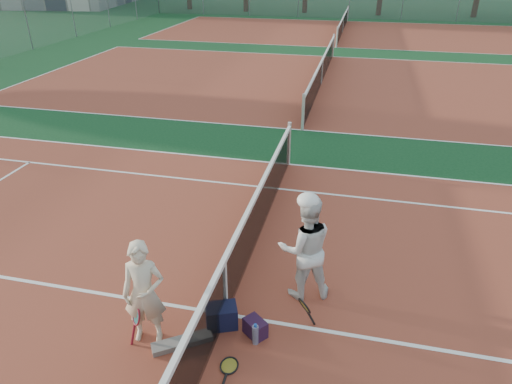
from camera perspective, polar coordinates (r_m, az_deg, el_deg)
ground at (r=6.96m, az=-3.73°, el=-15.05°), size 130.00×130.00×0.00m
court_main at (r=6.95m, az=-3.73°, el=-15.03°), size 23.77×10.97×0.01m
court_far_a at (r=19.01m, az=8.15°, el=13.24°), size 23.77×10.97×0.01m
court_far_b at (r=32.23m, az=10.75°, el=19.03°), size 23.77×10.97×0.01m
net_main at (r=6.62m, az=-3.86°, el=-11.82°), size 0.10×10.98×1.02m
net_far_a at (r=18.89m, az=8.25°, el=14.72°), size 0.10×10.98×1.02m
net_far_b at (r=32.16m, az=10.83°, el=19.92°), size 0.10×10.98×1.02m
player_a at (r=6.27m, az=-13.81°, el=-12.19°), size 0.63×0.48×1.55m
player_b at (r=6.83m, az=6.19°, el=-6.98°), size 0.98×0.87×1.69m
racket_red at (r=6.56m, az=-14.57°, el=-15.78°), size 0.32×0.32×0.59m
racket_black_held at (r=6.57m, az=6.01°, el=-14.98°), size 0.39×0.39×0.56m
racket_spare at (r=6.28m, az=-3.37°, el=-20.85°), size 0.28×0.60×0.03m
sports_bag_navy at (r=6.69m, az=-4.33°, el=-15.22°), size 0.52×0.44×0.34m
sports_bag_purple at (r=6.57m, az=-0.09°, el=-16.62°), size 0.38×0.37×0.26m
net_cover_canvas at (r=6.58m, az=-9.20°, el=-18.04°), size 0.79×0.62×0.09m
water_bottle at (r=6.44m, az=-0.08°, el=-17.43°), size 0.09×0.09×0.30m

